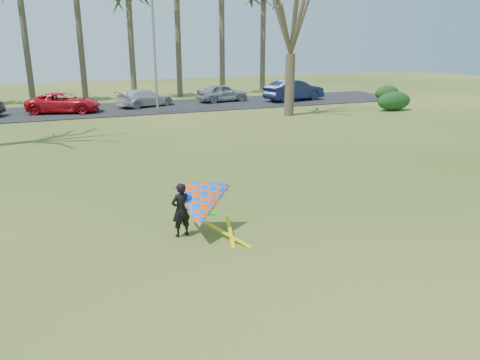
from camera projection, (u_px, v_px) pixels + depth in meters
name	position (u px, v px, depth m)	size (l,w,h in m)	color
ground	(270.00, 243.00, 11.78)	(100.00, 100.00, 0.00)	#235211
parking_strip	(121.00, 109.00, 33.95)	(46.00, 7.00, 0.06)	black
bare_tree_right	(292.00, 11.00, 29.43)	(6.27, 6.27, 9.21)	#46362A
streetlight	(157.00, 46.00, 30.77)	(2.28, 0.18, 8.00)	gray
hedge_near	(394.00, 101.00, 33.20)	(2.70, 1.22, 1.35)	#143818
hedge_far	(387.00, 93.00, 38.51)	(2.25, 1.06, 1.25)	#153B15
car_2	(64.00, 103.00, 31.88)	(2.22, 4.82, 1.34)	red
car_3	(145.00, 98.00, 34.86)	(1.79, 4.40, 1.28)	silver
car_4	(222.00, 93.00, 37.50)	(1.66, 4.12, 1.40)	#93989F
car_5	(294.00, 90.00, 38.08)	(1.77, 5.08, 1.67)	#171F47
kite_flyer	(199.00, 206.00, 11.93)	(2.13, 2.39, 2.02)	black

